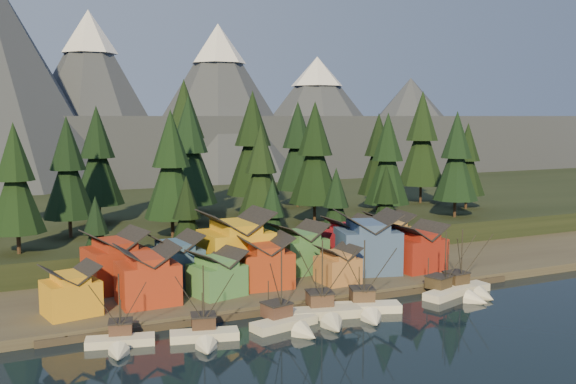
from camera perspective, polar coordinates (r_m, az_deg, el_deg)
name	(u,v)px	position (r m, az deg, el deg)	size (l,w,h in m)	color
ground	(358,339)	(89.46, 6.28, -12.84)	(500.00, 500.00, 0.00)	black
shore_strip	(249,270)	(123.68, -3.51, -6.90)	(400.00, 50.00, 1.50)	#3C352B
hillside	(178,220)	(169.82, -9.78, -2.46)	(420.00, 100.00, 6.00)	black
dock	(304,303)	(103.02, 1.41, -9.85)	(80.00, 4.00, 1.00)	#40372E
mountain_ridge	(89,125)	(288.13, -17.31, 5.69)	(560.00, 190.00, 90.00)	#3F4351
boat_0	(120,333)	(87.91, -14.74, -12.01)	(9.51, 9.98, 10.51)	beige
boat_1	(205,326)	(87.82, -7.41, -11.75)	(9.87, 10.36, 11.20)	silver
boat_2	(289,313)	(91.80, 0.07, -10.70)	(10.54, 11.11, 12.31)	beige
boat_3	(326,304)	(96.14, 3.37, -9.91)	(12.10, 12.73, 12.88)	beige
boat_4	(367,299)	(99.38, 7.01, -9.46)	(11.70, 12.14, 12.32)	white
boat_5	(454,284)	(110.49, 14.55, -7.94)	(10.87, 11.40, 12.18)	white
boat_6	(468,280)	(113.62, 15.72, -7.55)	(9.94, 10.71, 12.07)	beige
house_front_0	(71,289)	(98.14, -18.75, -8.14)	(8.46, 8.14, 7.26)	orange
house_front_1	(147,273)	(100.72, -12.39, -7.03)	(8.89, 8.55, 8.95)	#A02F18
house_front_2	(217,271)	(103.54, -6.35, -7.04)	(9.08, 9.12, 7.27)	#478349
house_front_3	(264,260)	(107.97, -2.13, -6.03)	(9.21, 8.85, 8.66)	#953117
house_front_4	(338,263)	(110.85, 4.44, -6.35)	(6.54, 7.01, 6.34)	#AB6F3C
house_front_5	(368,240)	(118.39, 7.09, -4.29)	(12.71, 12.02, 11.14)	#354E7D
house_front_6	(417,245)	(121.79, 11.42, -4.68)	(9.28, 8.84, 8.69)	maroon
house_back_0	(115,259)	(109.63, -15.12, -5.74)	(10.45, 10.17, 9.82)	maroon
house_back_1	(175,259)	(109.29, -10.02, -5.89)	(8.77, 8.86, 8.96)	#33547A
house_back_2	(236,243)	(112.95, -4.65, -4.56)	(11.69, 10.79, 12.03)	gold
house_back_3	(299,247)	(117.73, 0.98, -4.87)	(9.89, 9.07, 8.96)	#407742
house_back_4	(350,240)	(123.74, 5.49, -4.26)	(8.53, 8.19, 9.24)	maroon
house_back_5	(389,235)	(130.41, 8.93, -3.76)	(9.26, 9.35, 9.18)	#A6793B
tree_hill_2	(16,182)	(120.32, -23.05, 0.80)	(9.87, 9.87, 23.00)	#332319
tree_hill_3	(68,172)	(132.92, -18.96, 1.73)	(10.31, 10.31, 24.03)	#332319
tree_hill_4	(98,159)	(148.70, -16.56, 2.80)	(11.29, 11.29, 26.31)	#332319
tree_hill_5	(171,169)	(126.33, -10.33, 2.06)	(10.85, 10.85, 25.29)	#332319
tree_hill_6	(189,154)	(142.78, -8.79, 3.32)	(12.23, 12.23, 28.49)	#332319
tree_hill_7	(261,174)	(130.39, -2.42, 1.59)	(9.58, 9.58, 22.31)	#332319
tree_hill_8	(253,147)	(155.27, -3.14, 3.98)	(12.90, 12.90, 30.05)	#332319
tree_hill_9	(315,157)	(143.30, 2.40, 3.14)	(11.71, 11.71, 27.27)	#332319
tree_hill_10	(298,149)	(169.16, 0.88, 3.82)	(11.97, 11.97, 27.89)	#332319
tree_hill_11	(387,162)	(147.30, 8.84, 2.64)	(10.65, 10.65, 24.81)	#332319
tree_hill_12	(378,157)	(165.02, 8.03, 3.08)	(10.64, 10.64, 24.78)	#332319
tree_hill_13	(456,159)	(156.52, 14.73, 2.81)	(10.81, 10.81, 25.19)	#332319
tree_hill_14	(422,142)	(180.10, 11.81, 4.37)	(13.25, 13.25, 30.86)	#332319
tree_hill_15	(185,140)	(160.08, -9.16, 4.56)	(14.16, 14.16, 32.99)	#332319
tree_hill_17	(467,162)	(171.99, 15.64, 2.58)	(9.55, 9.55, 22.25)	#332319
tree_shore_0	(96,235)	(114.69, -16.67, -3.69)	(6.45, 6.45, 15.02)	#332319
tree_shore_1	(187,220)	(117.78, -8.98, -2.45)	(7.68, 7.68, 17.88)	#332319
tree_shore_2	(273,218)	(123.66, -1.39, -2.30)	(7.04, 7.04, 16.41)	#332319
tree_shore_3	(336,208)	(129.73, 4.28, -1.45)	(7.82, 7.82, 18.22)	#332319
tree_shore_4	(386,204)	(135.97, 8.69, -1.07)	(7.94, 7.94, 18.49)	#332319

